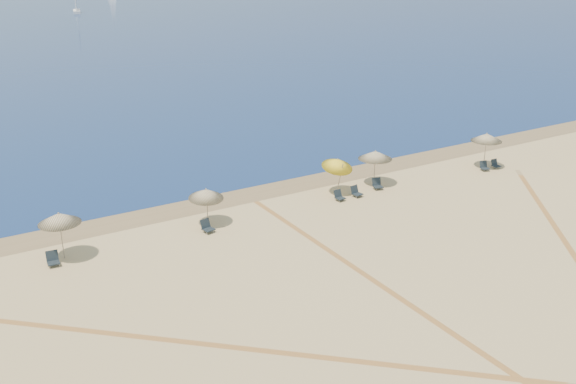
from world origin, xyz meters
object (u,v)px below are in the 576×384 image
chair_4 (339,196)px  chair_5 (356,192)px  umbrella_3 (338,163)px  chair_7 (484,166)px  umbrella_1 (59,218)px  chair_8 (495,164)px  umbrella_2 (206,194)px  chair_2 (53,259)px  umbrella_4 (375,155)px  sailboat_1 (75,1)px  chair_3 (207,227)px  chair_6 (377,184)px  umbrella_5 (487,137)px

chair_4 → chair_5: chair_5 is taller
umbrella_3 → chair_7: 12.04m
umbrella_1 → chair_5: size_ratio=3.44×
umbrella_1 → chair_8: umbrella_1 is taller
umbrella_1 → chair_7: size_ratio=3.35×
umbrella_2 → chair_2: (-8.94, -0.64, -1.60)m
umbrella_1 → chair_5: 18.55m
umbrella_4 → sailboat_1: 124.86m
umbrella_1 → chair_4: size_ratio=3.87×
chair_5 → chair_7: (11.04, -0.59, -0.01)m
chair_2 → chair_7: 30.15m
umbrella_3 → chair_3: 10.08m
chair_5 → chair_8: (12.15, -0.63, -0.03)m
umbrella_2 → chair_5: bearing=-4.6°
umbrella_3 → chair_7: (11.80, -1.65, -1.78)m
umbrella_2 → chair_3: umbrella_2 is taller
umbrella_1 → sailboat_1: sailboat_1 is taller
chair_5 → umbrella_4: bearing=17.4°
chair_2 → chair_6: bearing=5.7°
umbrella_2 → chair_4: 9.01m
chair_4 → umbrella_1: bearing=174.2°
chair_4 → sailboat_1: (16.02, 125.43, 2.31)m
sailboat_1 → chair_2: bearing=-91.4°
umbrella_4 → umbrella_5: 9.20m
chair_2 → chair_4: bearing=4.6°
umbrella_5 → chair_3: umbrella_5 is taller
umbrella_2 → chair_7: bearing=-3.8°
chair_2 → chair_8: 31.26m
umbrella_5 → chair_3: 22.21m
umbrella_1 → chair_2: size_ratio=3.44×
umbrella_2 → umbrella_5: umbrella_5 is taller
chair_2 → chair_4: (17.76, -0.18, -0.03)m
chair_4 → chair_7: chair_7 is taller
umbrella_5 → umbrella_2: bearing=177.5°
umbrella_1 → chair_7: 29.56m
umbrella_5 → chair_8: 2.17m
umbrella_5 → chair_7: size_ratio=3.37×
umbrella_2 → chair_5: size_ratio=3.04×
umbrella_3 → chair_8: size_ratio=4.10×
umbrella_2 → sailboat_1: size_ratio=0.27×
chair_4 → chair_8: size_ratio=1.05×
umbrella_3 → chair_6: size_ratio=3.14×
chair_3 → chair_5: (10.62, 0.12, -0.01)m
umbrella_3 → chair_6: (2.81, -0.66, -1.75)m
chair_8 → umbrella_4: bearing=173.4°
chair_2 → chair_7: chair_2 is taller
chair_8 → umbrella_2: bearing=-179.8°
chair_7 → umbrella_2: bearing=-167.7°
umbrella_2 → chair_6: umbrella_2 is taller
chair_7 → sailboat_1: size_ratio=0.09×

